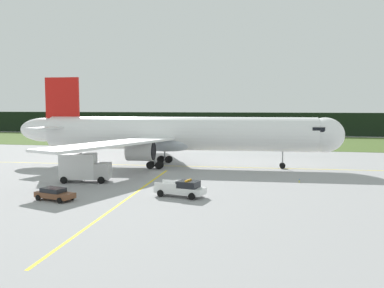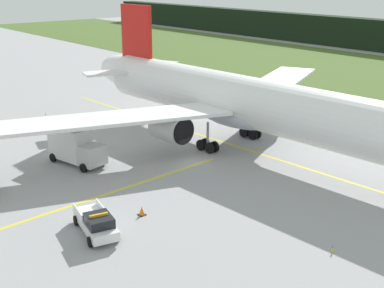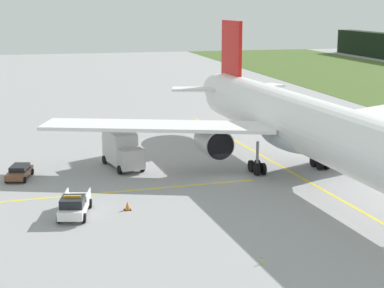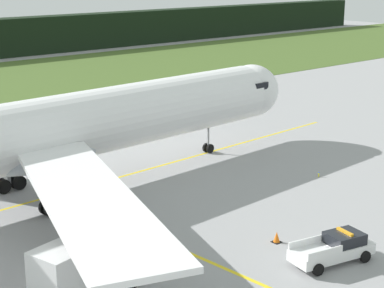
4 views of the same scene
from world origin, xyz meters
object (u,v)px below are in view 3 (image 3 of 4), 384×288
Objects in this scene: apron_cone at (127,206)px; airliner at (302,125)px; staff_car at (19,172)px; catering_truck at (122,149)px; ops_pickup_truck at (74,205)px.

airliner is at bearing 108.36° from apron_cone.
staff_car is (-6.18, -26.71, -4.50)m from airliner.
airliner is 8.02× the size of catering_truck.
ops_pickup_truck is (6.42, -22.31, -4.30)m from airliner.
staff_car is 14.97m from apron_cone.
staff_car is at bearing -103.02° from airliner.
airliner is 27.78m from staff_car.
catering_truck is at bearing 173.63° from apron_cone.
airliner is 11.85× the size of staff_car.
airliner is 72.63× the size of apron_cone.
ops_pickup_truck is 1.27× the size of staff_car.
airliner reaches higher than ops_pickup_truck.
ops_pickup_truck reaches higher than apron_cone.
airliner is 18.56m from catering_truck.
catering_truck is at bearing 157.78° from ops_pickup_truck.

